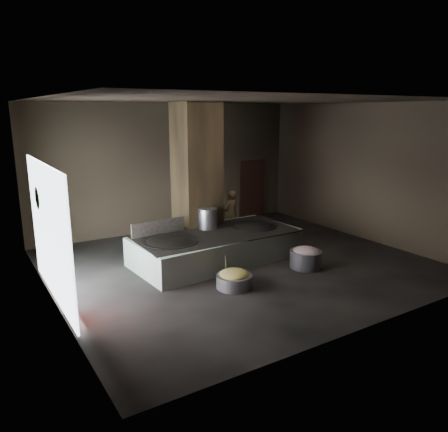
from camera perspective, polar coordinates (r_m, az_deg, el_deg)
floor at (r=12.53m, az=1.96°, el=-6.41°), size 10.00×9.00×0.10m
ceiling at (r=11.78m, az=2.15°, el=15.12°), size 10.00×9.00×0.10m
back_wall at (r=15.88m, az=-7.22°, el=6.31°), size 10.00×0.10×4.50m
front_wall at (r=8.63m, az=19.17°, el=-0.48°), size 10.00×0.10×4.50m
left_wall at (r=10.08m, az=-22.52°, el=1.18°), size 0.10×9.00×4.50m
right_wall at (r=15.32m, az=17.99°, el=5.49°), size 0.10×9.00×4.50m
pillar at (r=13.40m, az=-3.59°, el=5.05°), size 1.20×1.20×4.50m
hearth_platform at (r=12.62m, az=-1.05°, el=-4.05°), size 4.84×2.55×0.82m
platform_cap at (r=12.51m, az=-1.06°, el=-2.28°), size 4.61×2.21×0.03m
wok_left at (r=11.83m, az=-6.98°, el=-3.64°), size 1.48×1.48×0.41m
wok_left_rim at (r=11.81m, az=-6.99°, el=-3.31°), size 1.51×1.51×0.05m
wok_right at (r=13.28m, az=3.84°, el=-1.65°), size 1.38×1.38×0.39m
wok_right_rim at (r=13.26m, az=3.84°, el=-1.36°), size 1.41×1.41×0.05m
stock_pot at (r=12.91m, az=-2.13°, el=-0.33°), size 0.57×0.57×0.61m
splash_guard at (r=12.46m, az=-8.58°, el=-1.47°), size 1.64×0.17×0.41m
cook at (r=14.85m, az=0.88°, el=0.29°), size 0.67×0.51×1.63m
veg_basin at (r=10.83m, az=1.34°, el=-8.51°), size 1.05×1.05×0.33m
veg_fill at (r=10.76m, az=1.35°, el=-7.58°), size 0.73×0.73×0.22m
ladle at (r=10.73m, az=0.24°, el=-6.50°), size 0.23×0.30×0.63m
meat_basin at (r=12.34m, az=10.61°, el=-5.54°), size 0.88×0.88×0.48m
meat_fill at (r=12.27m, az=10.66°, el=-4.61°), size 0.73×0.73×0.28m
doorway_near at (r=16.51m, az=-3.17°, el=2.63°), size 1.18×0.08×2.38m
doorway_near_glow at (r=16.61m, az=-3.23°, el=2.52°), size 0.85×0.04×2.01m
doorway_far at (r=17.76m, az=3.63°, el=3.41°), size 1.18×0.08×2.38m
doorway_far_glow at (r=17.88m, az=3.99°, el=3.31°), size 0.78×0.04×1.85m
left_opening at (r=10.43m, az=-21.85°, el=-2.04°), size 0.04×4.20×3.10m
pavilion_sliver at (r=9.45m, az=-19.55°, el=-8.22°), size 0.05×0.90×1.70m
tree_silhouette at (r=11.38m, az=-22.64°, el=2.23°), size 0.28×1.10×1.10m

